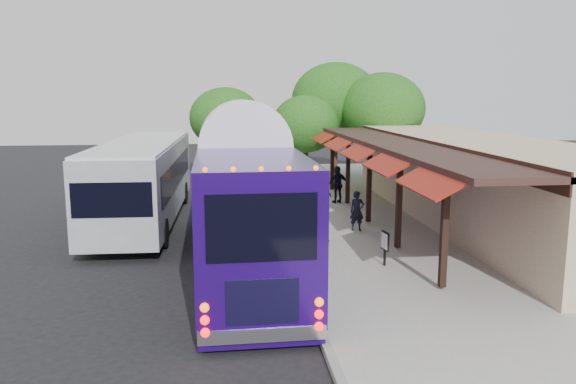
{
  "coord_description": "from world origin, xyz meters",
  "views": [
    {
      "loc": [
        -2.0,
        -18.05,
        5.37
      ],
      "look_at": [
        0.28,
        2.4,
        1.8
      ],
      "focal_mm": 35.0,
      "sensor_mm": 36.0,
      "label": 1
    }
  ],
  "objects_px": {
    "city_bus": "(144,177)",
    "ped_a": "(357,211)",
    "ped_d": "(320,191)",
    "sign_board": "(385,243)",
    "ped_c": "(338,185)",
    "ped_b": "(319,220)",
    "coach_bus": "(244,196)"
  },
  "relations": [
    {
      "from": "ped_a",
      "to": "ped_c",
      "type": "bearing_deg",
      "value": 83.4
    },
    {
      "from": "ped_a",
      "to": "ped_d",
      "type": "bearing_deg",
      "value": 96.09
    },
    {
      "from": "ped_a",
      "to": "ped_c",
      "type": "relative_size",
      "value": 0.85
    },
    {
      "from": "ped_a",
      "to": "ped_d",
      "type": "relative_size",
      "value": 0.96
    },
    {
      "from": "city_bus",
      "to": "ped_d",
      "type": "relative_size",
      "value": 7.98
    },
    {
      "from": "ped_c",
      "to": "ped_d",
      "type": "height_order",
      "value": "ped_c"
    },
    {
      "from": "city_bus",
      "to": "ped_c",
      "type": "height_order",
      "value": "city_bus"
    },
    {
      "from": "ped_d",
      "to": "sign_board",
      "type": "xyz_separation_m",
      "value": [
        0.5,
        -9.02,
        -0.08
      ]
    },
    {
      "from": "ped_d",
      "to": "ped_b",
      "type": "bearing_deg",
      "value": 85.02
    },
    {
      "from": "ped_a",
      "to": "ped_c",
      "type": "height_order",
      "value": "ped_c"
    },
    {
      "from": "city_bus",
      "to": "coach_bus",
      "type": "bearing_deg",
      "value": -58.39
    },
    {
      "from": "ped_b",
      "to": "sign_board",
      "type": "distance_m",
      "value": 3.38
    },
    {
      "from": "ped_a",
      "to": "ped_d",
      "type": "xyz_separation_m",
      "value": [
        -0.69,
        4.45,
        0.03
      ]
    },
    {
      "from": "city_bus",
      "to": "ped_c",
      "type": "relative_size",
      "value": 7.1
    },
    {
      "from": "ped_c",
      "to": "ped_a",
      "type": "bearing_deg",
      "value": 68.71
    },
    {
      "from": "ped_a",
      "to": "ped_b",
      "type": "xyz_separation_m",
      "value": [
        -1.77,
        -1.58,
        0.05
      ]
    },
    {
      "from": "city_bus",
      "to": "sign_board",
      "type": "bearing_deg",
      "value": -42.52
    },
    {
      "from": "city_bus",
      "to": "ped_a",
      "type": "distance_m",
      "value": 9.17
    },
    {
      "from": "city_bus",
      "to": "ped_b",
      "type": "relative_size",
      "value": 7.76
    },
    {
      "from": "ped_b",
      "to": "ped_d",
      "type": "xyz_separation_m",
      "value": [
        1.08,
        6.03,
        -0.02
      ]
    },
    {
      "from": "coach_bus",
      "to": "city_bus",
      "type": "height_order",
      "value": "coach_bus"
    },
    {
      "from": "coach_bus",
      "to": "ped_d",
      "type": "bearing_deg",
      "value": 63.36
    },
    {
      "from": "city_bus",
      "to": "ped_b",
      "type": "height_order",
      "value": "city_bus"
    },
    {
      "from": "coach_bus",
      "to": "ped_d",
      "type": "height_order",
      "value": "coach_bus"
    },
    {
      "from": "ped_b",
      "to": "coach_bus",
      "type": "bearing_deg",
      "value": 43.04
    },
    {
      "from": "ped_b",
      "to": "ped_c",
      "type": "height_order",
      "value": "ped_c"
    },
    {
      "from": "ped_b",
      "to": "ped_d",
      "type": "bearing_deg",
      "value": -92.43
    },
    {
      "from": "coach_bus",
      "to": "sign_board",
      "type": "xyz_separation_m",
      "value": [
        4.27,
        -1.07,
        -1.35
      ]
    },
    {
      "from": "ped_c",
      "to": "city_bus",
      "type": "bearing_deg",
      "value": -2.55
    },
    {
      "from": "city_bus",
      "to": "ped_b",
      "type": "xyz_separation_m",
      "value": [
        6.73,
        -4.87,
        -0.93
      ]
    },
    {
      "from": "ped_d",
      "to": "sign_board",
      "type": "height_order",
      "value": "ped_d"
    },
    {
      "from": "city_bus",
      "to": "sign_board",
      "type": "relative_size",
      "value": 11.95
    }
  ]
}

